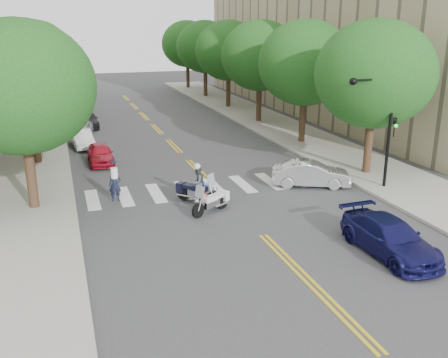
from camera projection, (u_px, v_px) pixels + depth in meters
name	position (u px, v px, depth m)	size (l,w,h in m)	color
ground	(263.00, 235.00, 20.09)	(140.00, 140.00, 0.00)	#38383A
sidewalk_left	(31.00, 136.00, 37.10)	(5.00, 60.00, 0.15)	#9E9991
sidewalk_right	(266.00, 121.00, 42.83)	(5.00, 60.00, 0.15)	#9E9991
tree_l_0	(20.00, 87.00, 21.19)	(6.40, 6.40, 8.45)	#382316
tree_l_1	(28.00, 71.00, 28.42)	(6.40, 6.40, 8.45)	#382316
tree_l_2	(32.00, 61.00, 35.66)	(6.40, 6.40, 8.45)	#382316
tree_l_3	(35.00, 54.00, 42.89)	(6.40, 6.40, 8.45)	#382316
tree_l_4	(37.00, 49.00, 50.13)	(6.40, 6.40, 8.45)	#382316
tree_l_5	(39.00, 46.00, 57.37)	(6.40, 6.40, 8.45)	#382316
tree_r_0	(375.00, 74.00, 26.50)	(6.40, 6.40, 8.45)	#382316
tree_r_1	(305.00, 63.00, 33.73)	(6.40, 6.40, 8.45)	#382316
tree_r_2	(260.00, 56.00, 40.97)	(6.40, 6.40, 8.45)	#382316
tree_r_3	(228.00, 51.00, 48.21)	(6.40, 6.40, 8.45)	#382316
tree_r_4	(205.00, 47.00, 55.44)	(6.40, 6.40, 8.45)	#382316
tree_r_5	(187.00, 44.00, 62.68)	(6.40, 6.40, 8.45)	#382316
traffic_signal_pole	(383.00, 118.00, 24.46)	(2.82, 0.42, 6.00)	black
motorcycle_police	(197.00, 185.00, 23.48)	(1.79, 1.96, 1.95)	black
motorcycle_parked	(213.00, 201.00, 22.46)	(2.04, 1.33, 1.44)	black
officer_standing	(115.00, 185.00, 23.73)	(0.58, 0.38, 1.59)	#161B33
convertible	(311.00, 174.00, 25.96)	(1.40, 4.02, 1.32)	#BABABC
sedan_blue	(390.00, 237.00, 18.30)	(1.85, 4.56, 1.32)	#101046
parked_car_a	(100.00, 154.00, 30.09)	(1.45, 3.61, 1.23)	#AE1225
parked_car_b	(82.00, 139.00, 34.02)	(1.24, 3.57, 1.17)	white
parked_car_c	(77.00, 123.00, 39.32)	(2.04, 4.43, 1.23)	gray
parked_car_d	(87.00, 120.00, 40.50)	(1.67, 4.10, 1.19)	black
parked_car_e	(80.00, 102.00, 49.06)	(1.59, 3.96, 1.35)	#9D9DA2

